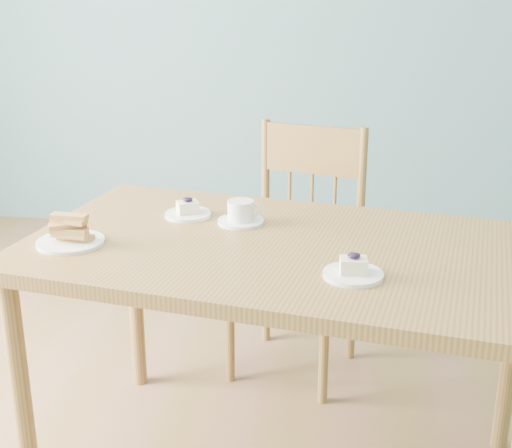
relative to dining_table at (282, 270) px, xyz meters
name	(u,v)px	position (x,y,z in m)	size (l,w,h in m)	color
room	(200,40)	(-0.18, -0.21, 0.65)	(5.01, 5.01, 2.71)	brown
dining_table	(282,270)	(0.00, 0.00, 0.00)	(1.57, 1.07, 0.77)	olive
dining_chair	(298,250)	(0.00, 0.68, -0.21)	(0.54, 0.52, 0.96)	olive
cheesecake_plate_near	(353,271)	(0.20, -0.20, 0.09)	(0.15, 0.15, 0.06)	white
cheesecake_plate_far	(188,211)	(-0.32, 0.21, 0.09)	(0.15, 0.15, 0.06)	white
coffee_cup	(241,214)	(-0.14, 0.17, 0.11)	(0.14, 0.14, 0.07)	white
biscotti_plate	(70,234)	(-0.59, -0.07, 0.11)	(0.19, 0.19, 0.09)	white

